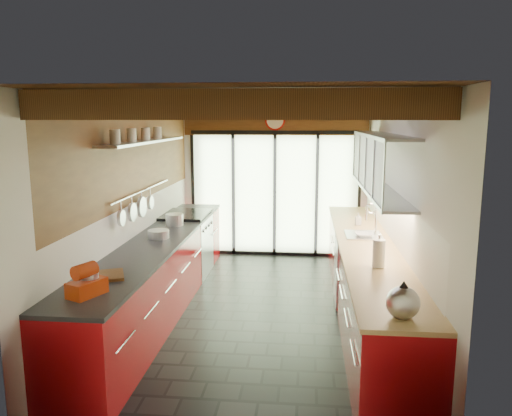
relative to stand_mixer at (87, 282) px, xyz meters
name	(u,v)px	position (x,y,z in m)	size (l,w,h in m)	color
ground	(260,312)	(1.27, 2.03, -1.03)	(5.50, 5.50, 0.00)	black
room_shell	(261,181)	(1.27, 2.03, 0.62)	(5.50, 5.50, 5.50)	silver
ceiling_beams	(263,112)	(1.27, 2.41, 1.43)	(3.14, 5.06, 4.90)	#593316
glass_door	(275,161)	(1.27, 4.72, 0.63)	(2.95, 0.10, 2.90)	#C6EAAD
left_counter	(159,274)	(-0.01, 2.03, -0.57)	(0.68, 5.00, 0.92)	#9B0B10
range_stove	(187,244)	(-0.01, 3.48, -0.56)	(0.66, 0.90, 0.97)	silver
right_counter	(366,280)	(2.54, 2.03, -0.57)	(0.68, 5.00, 0.92)	#9B0B10
sink_assembly	(365,232)	(2.56, 2.43, -0.07)	(0.45, 0.52, 0.43)	silver
upper_cabinets_right	(380,163)	(2.70, 2.33, 0.82)	(0.34, 3.00, 3.00)	silver
left_wall_fixtures	(144,160)	(-0.20, 2.17, 0.85)	(0.28, 2.60, 0.96)	silver
stand_mixer	(87,282)	(0.00, 0.00, 0.00)	(0.29, 0.36, 0.29)	#BF370F
pot_large	(175,220)	(0.00, 2.80, -0.03)	(0.25, 0.25, 0.16)	silver
pot_small	(158,234)	(0.00, 2.04, -0.06)	(0.26, 0.26, 0.10)	silver
cutting_board	(111,275)	(0.00, 0.50, -0.10)	(0.24, 0.33, 0.03)	brown
kettle	(403,301)	(2.54, -0.22, 0.02)	(0.26, 0.31, 0.30)	silver
paper_towel	(379,254)	(2.54, 1.06, 0.03)	(0.15, 0.15, 0.33)	white
soap_bottle	(358,219)	(2.54, 3.07, -0.03)	(0.08, 0.08, 0.17)	silver
bowl	(364,235)	(2.54, 2.33, -0.09)	(0.22, 0.22, 0.05)	silver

